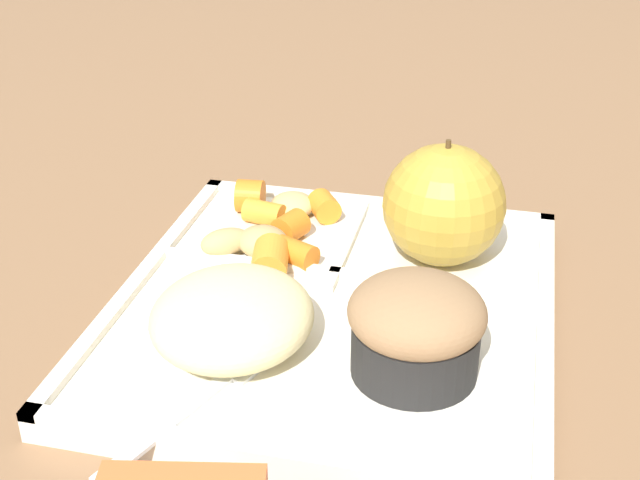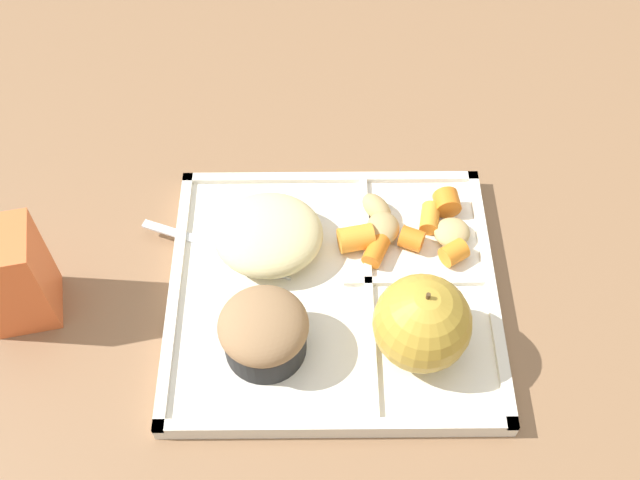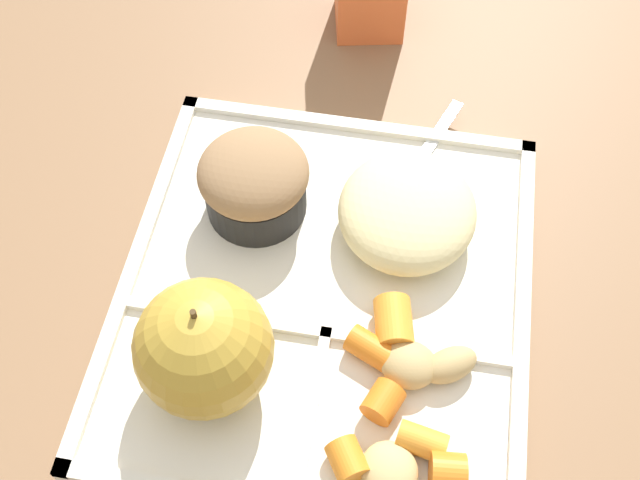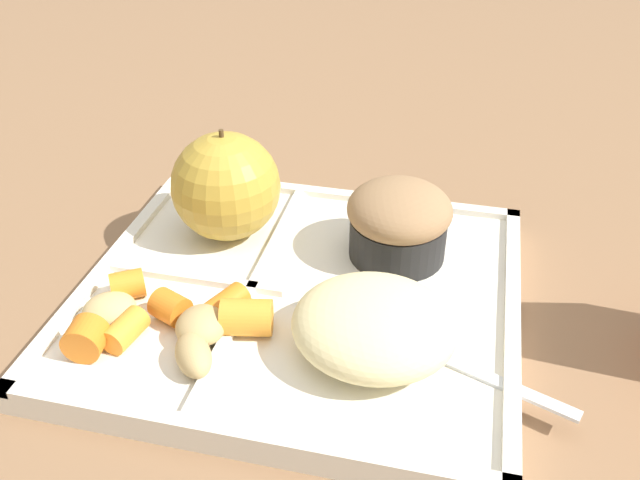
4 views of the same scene
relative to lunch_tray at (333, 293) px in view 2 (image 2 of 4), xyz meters
The scene contains 20 objects.
ground 0.01m from the lunch_tray, ahead, with size 6.00×6.00×0.00m, color #846042.
lunch_tray is the anchor object (origin of this frame).
green_apple 0.11m from the lunch_tray, 140.56° to the left, with size 0.08×0.08×0.09m.
bran_muffin 0.09m from the lunch_tray, 44.67° to the left, with size 0.08×0.08×0.06m.
carrot_slice_edge 0.15m from the lunch_tray, 141.12° to the right, with size 0.03×0.03×0.02m, color orange.
carrot_slice_center 0.12m from the lunch_tray, 141.80° to the right, with size 0.02×0.02×0.03m, color orange.
carrot_slice_back 0.06m from the lunch_tray, 136.97° to the right, with size 0.02×0.02×0.04m, color orange.
carrot_slice_near_corner 0.12m from the lunch_tray, 163.83° to the right, with size 0.02×0.02×0.02m, color orange.
carrot_slice_large 0.06m from the lunch_tray, 114.47° to the right, with size 0.02×0.02×0.03m, color orange.
carrot_slice_small 0.09m from the lunch_tray, 146.94° to the right, with size 0.02×0.02×0.02m, color orange.
potato_chunk_wedge 0.10m from the lunch_tray, 116.70° to the right, with size 0.04×0.02×0.02m, color tan.
potato_chunk_large 0.13m from the lunch_tray, 153.30° to the right, with size 0.03×0.04×0.02m, color tan.
potato_chunk_small 0.08m from the lunch_tray, 128.20° to the right, with size 0.04×0.03×0.02m, color tan.
egg_noodle_pile 0.08m from the lunch_tray, 38.31° to the right, with size 0.10×0.10×0.04m, color beige.
meatball_back 0.08m from the lunch_tray, 44.86° to the right, with size 0.04×0.04×0.04m, color brown.
meatball_center 0.06m from the lunch_tray, 32.46° to the right, with size 0.04×0.04×0.04m, color #755B4C.
meatball_side 0.08m from the lunch_tray, 27.82° to the right, with size 0.04×0.04×0.04m, color brown.
meatball_front 0.08m from the lunch_tray, 42.59° to the right, with size 0.04×0.04×0.04m, color #755B4C.
plastic_fork 0.11m from the lunch_tray, 24.03° to the right, with size 0.16×0.07×0.00m.
milk_carton 0.29m from the lunch_tray, ahead, with size 0.06×0.06×0.11m, color orange.
Camera 2 is at (0.01, 0.37, 0.62)m, focal length 42.86 mm.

